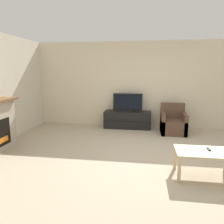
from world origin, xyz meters
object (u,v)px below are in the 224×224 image
object	(u,v)px
tv	(128,103)
coffee_table	(205,155)
tv_stand	(127,120)
remote	(209,149)
armchair	(173,123)

from	to	relation	value
tv	coffee_table	distance (m)	3.47
tv_stand	remote	size ratio (longest dim) A/B	9.70
tv_stand	tv	distance (m)	0.53
tv_stand	coffee_table	xyz separation A→B (m)	(1.54, -3.08, 0.13)
tv_stand	coffee_table	distance (m)	3.45
remote	tv	bearing A→B (deg)	118.84
armchair	remote	world-z (taller)	armchair
coffee_table	remote	xyz separation A→B (m)	(0.08, 0.08, 0.07)
tv_stand	armchair	distance (m)	1.41
remote	coffee_table	bearing A→B (deg)	-134.69
coffee_table	remote	size ratio (longest dim) A/B	6.36
armchair	remote	size ratio (longest dim) A/B	5.65
tv_stand	tv	xyz separation A→B (m)	(0.00, -0.00, 0.53)
tv	remote	xyz separation A→B (m)	(1.63, -3.00, -0.33)
tv_stand	tv	world-z (taller)	tv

